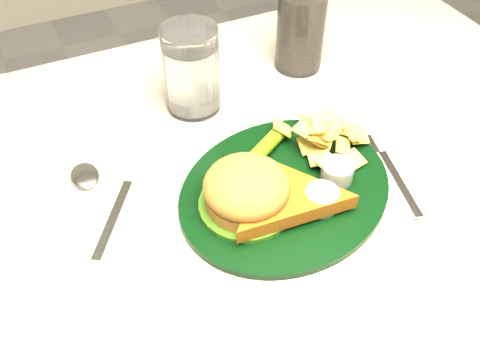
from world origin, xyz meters
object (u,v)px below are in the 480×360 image
object	(u,v)px
dinner_plate	(287,174)
water_glass	(191,70)
fork_napkin	(395,178)
cola_glass	(301,27)
table	(223,348)

from	to	relation	value
dinner_plate	water_glass	world-z (taller)	water_glass
water_glass	fork_napkin	distance (m)	0.32
cola_glass	table	bearing A→B (deg)	-137.03
water_glass	cola_glass	distance (m)	0.19
cola_glass	fork_napkin	distance (m)	0.29
cola_glass	fork_napkin	xyz separation A→B (m)	(-0.02, -0.28, -0.06)
table	cola_glass	xyz separation A→B (m)	(0.24, 0.22, 0.44)
water_glass	table	bearing A→B (deg)	-103.65
water_glass	fork_napkin	xyz separation A→B (m)	(0.18, -0.26, -0.06)
fork_napkin	dinner_plate	bearing A→B (deg)	176.13
cola_glass	fork_napkin	bearing A→B (deg)	-93.37
table	fork_napkin	bearing A→B (deg)	-15.49
dinner_plate	water_glass	bearing A→B (deg)	79.13
dinner_plate	cola_glass	bearing A→B (deg)	36.46
cola_glass	fork_napkin	size ratio (longest dim) A/B	0.89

